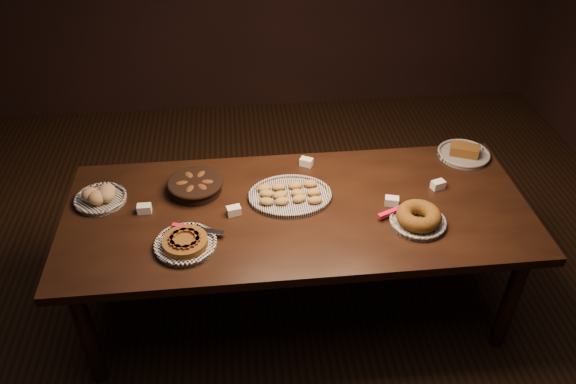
{
  "coord_description": "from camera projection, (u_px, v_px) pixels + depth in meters",
  "views": [
    {
      "loc": [
        -0.28,
        -2.23,
        2.58
      ],
      "look_at": [
        -0.04,
        0.05,
        0.82
      ],
      "focal_mm": 35.0,
      "sensor_mm": 36.0,
      "label": 1
    }
  ],
  "objects": [
    {
      "name": "apple_tart_plate",
      "position": [
        185.0,
        243.0,
        2.65
      ],
      "size": [
        0.34,
        0.3,
        0.06
      ],
      "rotation": [
        0.0,
        0.0,
        0.15
      ],
      "color": "white",
      "rests_on": "buffet_table"
    },
    {
      "name": "buffet_table",
      "position": [
        297.0,
        219.0,
        2.94
      ],
      "size": [
        2.4,
        1.0,
        0.75
      ],
      "color": "black",
      "rests_on": "ground"
    },
    {
      "name": "madeleine_platter",
      "position": [
        290.0,
        195.0,
        2.95
      ],
      "size": [
        0.44,
        0.36,
        0.05
      ],
      "rotation": [
        0.0,
        0.0,
        -0.09
      ],
      "color": "black",
      "rests_on": "buffet_table"
    },
    {
      "name": "bundt_cake_plate",
      "position": [
        418.0,
        218.0,
        2.78
      ],
      "size": [
        0.34,
        0.3,
        0.09
      ],
      "rotation": [
        0.0,
        0.0,
        -0.28
      ],
      "color": "black",
      "rests_on": "buffet_table"
    },
    {
      "name": "croissant_basket",
      "position": [
        195.0,
        185.0,
        2.98
      ],
      "size": [
        0.31,
        0.31,
        0.07
      ],
      "rotation": [
        0.0,
        0.0,
        0.16
      ],
      "color": "black",
      "rests_on": "buffet_table"
    },
    {
      "name": "tent_cards",
      "position": [
        305.0,
        193.0,
        2.96
      ],
      "size": [
        1.63,
        0.47,
        0.04
      ],
      "color": "white",
      "rests_on": "buffet_table"
    },
    {
      "name": "ground",
      "position": [
        296.0,
        305.0,
        3.35
      ],
      "size": [
        5.0,
        5.0,
        0.0
      ],
      "primitive_type": "plane",
      "color": "black",
      "rests_on": "ground"
    },
    {
      "name": "loaf_plate",
      "position": [
        464.0,
        153.0,
        3.27
      ],
      "size": [
        0.3,
        0.3,
        0.07
      ],
      "rotation": [
        0.0,
        0.0,
        -0.4
      ],
      "color": "black",
      "rests_on": "buffet_table"
    },
    {
      "name": "bread_roll_plate",
      "position": [
        100.0,
        197.0,
        2.92
      ],
      "size": [
        0.27,
        0.27,
        0.08
      ],
      "rotation": [
        0.0,
        0.0,
        -0.07
      ],
      "color": "white",
      "rests_on": "buffet_table"
    }
  ]
}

